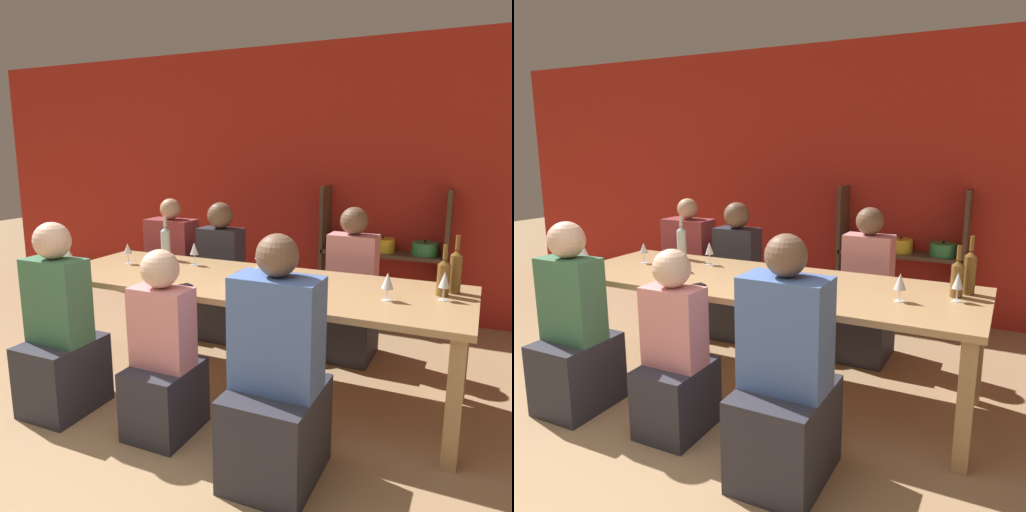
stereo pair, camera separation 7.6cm
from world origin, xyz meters
The scene contains 21 objects.
wall_back_red centered at (0.00, 3.83, 1.35)m, with size 8.80×0.06×2.70m.
shelf_unit centered at (0.71, 3.63, 0.48)m, with size 1.20×0.30×1.31m.
dining_table centered at (0.15, 1.80, 0.70)m, with size 2.88×0.97×0.78m.
mixing_bowl centered at (0.23, 1.68, 0.83)m, with size 0.27×0.27×0.09m.
wine_bottle_green centered at (1.37, 1.96, 0.90)m, with size 0.08×0.08×0.32m.
wine_bottle_dark centered at (-0.77, 2.13, 0.92)m, with size 0.08×0.08×0.35m.
wine_bottle_amber centered at (1.43, 2.06, 0.92)m, with size 0.07×0.07×0.36m.
wine_glass_white_a centered at (1.39, 1.86, 0.90)m, with size 0.07×0.07×0.17m.
wine_glass_white_b centered at (1.08, 1.72, 0.89)m, with size 0.07×0.07×0.17m.
wine_glass_white_c centered at (-1.22, 1.52, 0.90)m, with size 0.08×0.08×0.17m.
wine_glass_red_a centered at (-0.94, 1.86, 0.89)m, with size 0.06×0.06×0.16m.
wine_glass_red_b centered at (0.05, 2.17, 0.88)m, with size 0.07×0.07×0.14m.
wine_glass_empty_a centered at (-0.44, 2.04, 0.90)m, with size 0.07×0.07×0.18m.
wine_glass_white_d centered at (-0.51, 1.76, 0.89)m, with size 0.08×0.08×0.16m.
cell_phone centered at (-0.19, 1.45, 0.78)m, with size 0.13×0.17×0.01m.
person_near_a centered at (-0.81, 1.01, 0.46)m, with size 0.39×0.48×1.23m.
person_far_a centered at (-1.08, 2.66, 0.44)m, with size 0.45×0.57×1.22m.
person_near_b centered at (0.70, 0.95, 0.46)m, with size 0.43×0.54×1.27m.
person_far_b centered at (-0.53, 2.62, 0.45)m, with size 0.39×0.48×1.21m.
person_near_c centered at (-0.06, 1.06, 0.42)m, with size 0.35×0.44×1.11m.
person_far_c centered at (0.65, 2.62, 0.46)m, with size 0.38×0.47×1.22m.
Camera 2 is at (1.65, -1.14, 1.65)m, focal length 35.00 mm.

